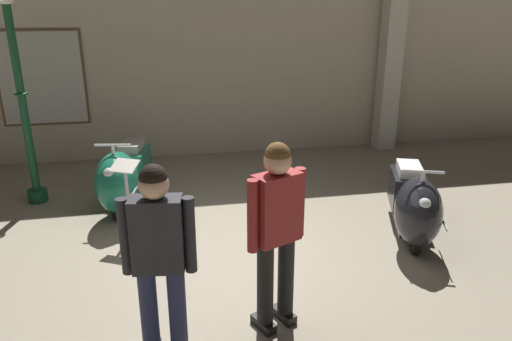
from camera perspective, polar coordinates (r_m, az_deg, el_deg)
The scene contains 8 objects.
ground_plane at distance 5.69m, azimuth -2.68°, elevation -9.96°, with size 60.00×60.00×0.00m, color gray.
showroom_back_wall at distance 9.11m, azimuth -6.09°, elevation 13.57°, with size 18.00×0.63×3.76m.
scooter_0 at distance 6.92m, azimuth -15.78°, elevation -0.76°, with size 0.79×1.80×1.06m.
scooter_1 at distance 6.10m, azimuth 18.54°, elevation -3.99°, with size 1.03×1.74×1.03m.
lamppost at distance 7.39m, azimuth -26.54°, elevation 8.65°, with size 0.28×0.28×3.06m.
visitor_0 at distance 4.06m, azimuth 2.49°, elevation -6.61°, with size 0.55×0.39×1.74m.
visitor_1 at distance 3.75m, azimuth -11.64°, elevation -9.71°, with size 0.57×0.31×1.71m.
info_stanchion at distance 6.16m, azimuth -15.13°, elevation -4.04°, with size 0.39×0.34×0.99m.
Camera 1 is at (-0.68, -4.91, 2.79)m, focal length 33.16 mm.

